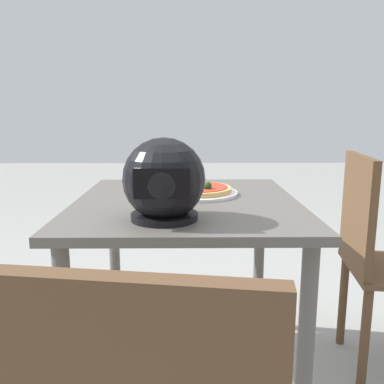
{
  "coord_description": "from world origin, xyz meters",
  "views": [
    {
      "loc": [
        -0.01,
        1.5,
        1.07
      ],
      "look_at": [
        -0.02,
        -0.05,
        0.76
      ],
      "focal_mm": 38.29,
      "sensor_mm": 36.0,
      "label": 1
    }
  ],
  "objects_px": {
    "pizza": "(197,189)",
    "chair_side": "(379,253)",
    "motorcycle_helmet": "(164,181)",
    "dining_table": "(187,226)"
  },
  "relations": [
    {
      "from": "pizza",
      "to": "chair_side",
      "type": "relative_size",
      "value": 0.3
    },
    {
      "from": "pizza",
      "to": "motorcycle_helmet",
      "type": "xyz_separation_m",
      "value": [
        0.11,
        0.38,
        0.1
      ]
    },
    {
      "from": "motorcycle_helmet",
      "to": "dining_table",
      "type": "bearing_deg",
      "value": -103.39
    },
    {
      "from": "motorcycle_helmet",
      "to": "chair_side",
      "type": "bearing_deg",
      "value": -157.94
    },
    {
      "from": "chair_side",
      "to": "motorcycle_helmet",
      "type": "bearing_deg",
      "value": 22.06
    },
    {
      "from": "dining_table",
      "to": "motorcycle_helmet",
      "type": "relative_size",
      "value": 3.69
    },
    {
      "from": "dining_table",
      "to": "chair_side",
      "type": "distance_m",
      "value": 0.79
    },
    {
      "from": "dining_table",
      "to": "chair_side",
      "type": "relative_size",
      "value": 1.03
    },
    {
      "from": "pizza",
      "to": "motorcycle_helmet",
      "type": "relative_size",
      "value": 1.09
    },
    {
      "from": "pizza",
      "to": "chair_side",
      "type": "bearing_deg",
      "value": 176.84
    }
  ]
}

